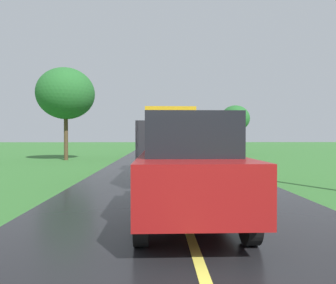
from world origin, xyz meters
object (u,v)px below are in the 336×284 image
Objects in this scene: following_car at (187,167)px; roadside_tree_mid_right at (235,119)px; roadside_tree_near_left at (66,94)px; banana_truck_near at (171,140)px; banana_truck_far at (166,139)px.

roadside_tree_mid_right is at bearing 73.53° from following_car.
following_car is (7.04, -16.13, -3.62)m from roadside_tree_near_left.
banana_truck_near is 1.00× the size of banana_truck_far.
banana_truck_far is at bearing -141.94° from roadside_tree_mid_right.
roadside_tree_mid_right is at bearing 67.68° from banana_truck_near.
roadside_tree_mid_right reaches higher than banana_truck_near.
banana_truck_near is at bearing -112.32° from roadside_tree_mid_right.
banana_truck_far is 1.22× the size of roadside_tree_mid_right.
following_car is at bearing -106.47° from roadside_tree_mid_right.
roadside_tree_mid_right reaches higher than following_car.
roadside_tree_near_left is 1.59× the size of following_car.
banana_truck_near is 1.42× the size of following_car.
roadside_tree_mid_right is (14.13, 7.88, -1.24)m from roadside_tree_near_left.
roadside_tree_near_left is (-7.16, -2.43, 3.23)m from banana_truck_far.
banana_truck_near is 6.74m from following_car.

